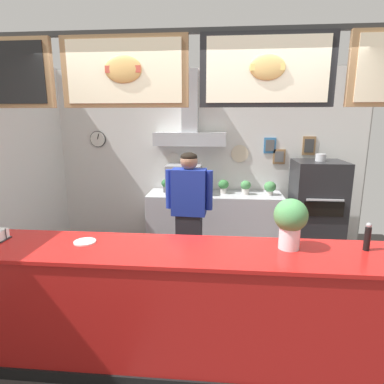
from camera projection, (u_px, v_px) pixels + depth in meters
The scene contains 14 objects.
ground_plane at pixel (194, 341), 2.96m from camera, with size 6.21×6.21×0.00m, color #3F3A38.
back_wall_assembly at pixel (206, 153), 4.95m from camera, with size 4.88×2.70×2.77m.
service_counter at pixel (191, 308), 2.59m from camera, with size 3.90×0.64×1.01m.
back_prep_counter at pixel (214, 222), 4.97m from camera, with size 2.03×0.62×0.89m.
pizza_oven at pixel (316, 210), 4.62m from camera, with size 0.69×0.68×1.53m.
shop_worker at pixel (189, 215), 3.80m from camera, with size 0.55×0.24×1.63m.
espresso_machine at pixel (184, 179), 4.84m from camera, with size 0.51×0.50×0.44m.
potted_rosemary at pixel (246, 187), 4.80m from camera, with size 0.15×0.15×0.21m.
potted_sage at pixel (166, 185), 4.95m from camera, with size 0.14×0.14×0.21m.
potted_thyme at pixel (223, 185), 4.87m from camera, with size 0.16×0.16×0.21m.
potted_oregano at pixel (270, 187), 4.77m from camera, with size 0.18×0.18×0.21m.
pepper_grinder at pixel (367, 237), 2.44m from camera, with size 0.05×0.05×0.22m.
basil_vase at pixel (290, 221), 2.46m from camera, with size 0.26×0.26×0.40m.
condiment_plate at pixel (85, 242), 2.62m from camera, with size 0.18×0.18×0.01m.
Camera 1 is at (0.22, -2.57, 2.00)m, focal length 30.03 mm.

